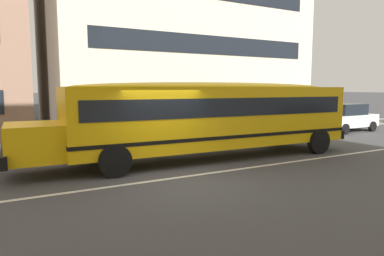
{
  "coord_description": "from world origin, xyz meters",
  "views": [
    {
      "loc": [
        -4.19,
        -8.68,
        2.55
      ],
      "look_at": [
        1.08,
        0.99,
        1.28
      ],
      "focal_mm": 32.25,
      "sensor_mm": 36.0,
      "label": 1
    }
  ],
  "objects": [
    {
      "name": "lane_centreline",
      "position": [
        0.0,
        0.0,
        0.0
      ],
      "size": [
        110.0,
        0.16,
        0.01
      ],
      "primitive_type": "cube",
      "color": "silver",
      "rests_on": "ground_plane"
    },
    {
      "name": "ground_plane",
      "position": [
        0.0,
        0.0,
        0.0
      ],
      "size": [
        400.0,
        400.0,
        0.0
      ],
      "primitive_type": "plane",
      "color": "#424244"
    },
    {
      "name": "sidewalk_far",
      "position": [
        0.0,
        7.68,
        0.01
      ],
      "size": [
        120.0,
        3.0,
        0.01
      ],
      "primitive_type": "cube",
      "color": "gray",
      "rests_on": "ground_plane"
    },
    {
      "name": "parked_car_white_under_tree",
      "position": [
        13.56,
        4.82,
        0.84
      ],
      "size": [
        3.97,
        2.03,
        1.64
      ],
      "rotation": [
        0.0,
        0.0,
        0.05
      ],
      "color": "silver",
      "rests_on": "ground_plane"
    },
    {
      "name": "school_bus",
      "position": [
        2.33,
        1.98,
        1.65
      ],
      "size": [
        12.46,
        3.17,
        2.77
      ],
      "rotation": [
        0.0,
        0.0,
        3.11
      ],
      "color": "yellow",
      "rests_on": "ground_plane"
    }
  ]
}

